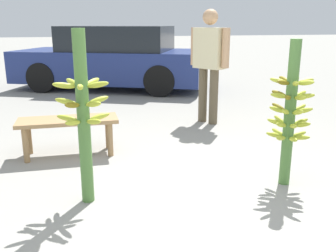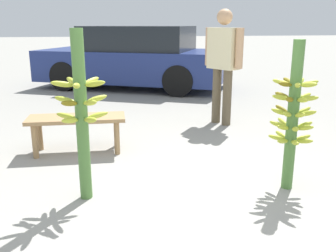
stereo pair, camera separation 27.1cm
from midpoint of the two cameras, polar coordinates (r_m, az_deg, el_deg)
The scene contains 6 objects.
ground_plane at distance 2.95m, azimuth 7.09°, elevation -12.60°, with size 80.00×80.00×0.00m, color gray.
banana_stalk_left at distance 2.93m, azimuth -10.51°, elevation 1.94°, with size 0.43×0.43×1.35m.
banana_stalk_center at distance 3.30m, azimuth 20.76°, elevation 1.58°, with size 0.38×0.38×1.26m.
vendor_person at distance 5.26m, azimuth 9.90°, elevation 10.18°, with size 0.42×0.62×1.57m.
market_bench at distance 4.16m, azimuth -11.95°, elevation 0.46°, with size 1.05×0.41×0.40m.
parked_car at distance 8.33m, azimuth -4.24°, elevation 10.24°, with size 4.34×3.26×1.33m.
Camera 2 is at (-0.66, -2.52, 1.38)m, focal length 40.00 mm.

